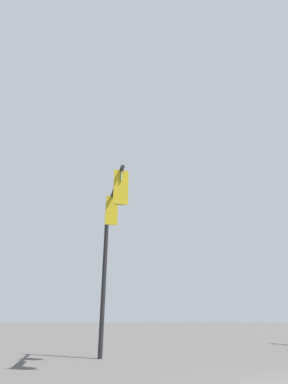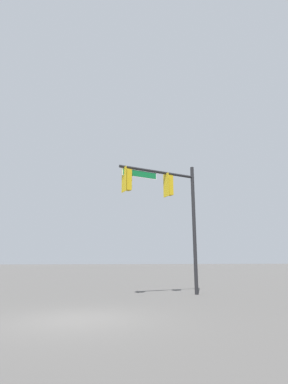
% 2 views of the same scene
% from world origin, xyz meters
% --- Properties ---
extents(ground_plane, '(400.00, 400.00, 0.00)m').
position_xyz_m(ground_plane, '(0.00, 0.00, 0.00)').
color(ground_plane, '#514F4C').
extents(signal_pole_near, '(4.60, 0.99, 7.03)m').
position_xyz_m(signal_pole_near, '(-5.07, -4.83, 5.03)').
color(signal_pole_near, black).
rests_on(signal_pole_near, ground_plane).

